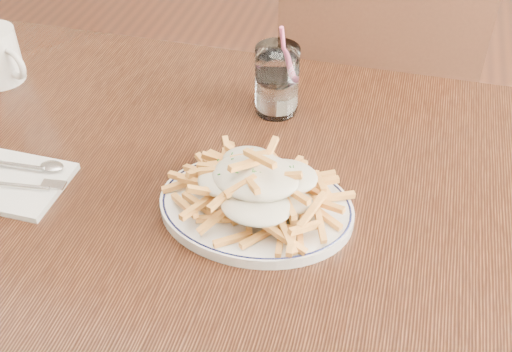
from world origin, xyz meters
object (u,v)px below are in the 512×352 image
(loaded_fries, at_px, (256,183))
(water_glass, at_px, (277,84))
(table, at_px, (207,216))
(fries_plate, at_px, (256,207))
(chair_far, at_px, (371,68))

(loaded_fries, relative_size, water_glass, 1.71)
(table, xyz_separation_m, fries_plate, (0.10, -0.05, 0.09))
(fries_plate, xyz_separation_m, water_glass, (-0.03, 0.27, 0.04))
(chair_far, relative_size, water_glass, 5.95)
(table, height_order, water_glass, water_glass)
(fries_plate, relative_size, loaded_fries, 1.08)
(fries_plate, relative_size, water_glass, 1.85)
(loaded_fries, height_order, water_glass, water_glass)
(chair_far, relative_size, fries_plate, 3.22)
(water_glass, bearing_deg, fries_plate, -83.06)
(loaded_fries, xyz_separation_m, water_glass, (-0.03, 0.27, -0.00))
(chair_far, height_order, water_glass, chair_far)
(fries_plate, xyz_separation_m, loaded_fries, (-0.00, 0.00, 0.05))
(fries_plate, height_order, loaded_fries, loaded_fries)
(table, height_order, loaded_fries, loaded_fries)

